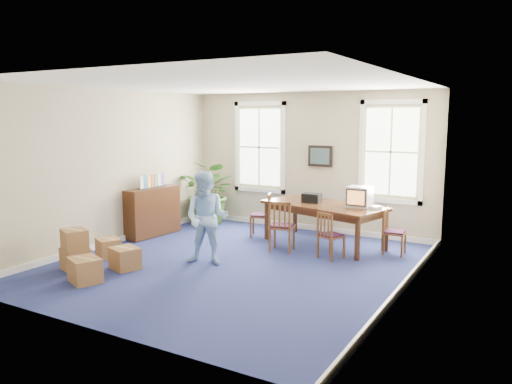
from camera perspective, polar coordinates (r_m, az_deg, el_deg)
The scene contains 25 objects.
floor at distance 9.12m, azimuth -2.44°, elevation -8.23°, with size 6.50×6.50×0.00m, color navy.
ceiling at distance 8.75m, azimuth -2.58°, elevation 12.26°, with size 6.50×6.50×0.00m, color white.
wall_back at distance 11.66m, azimuth 6.06°, elevation 3.44°, with size 6.50×6.50×0.00m, color tan.
wall_front at distance 6.32m, azimuth -18.44°, elevation -1.35°, with size 6.50×6.50×0.00m, color tan.
wall_left at distance 10.69m, azimuth -16.25°, elevation 2.68°, with size 6.50×6.50×0.00m, color tan.
wall_right at distance 7.64m, azimuth 16.89°, elevation 0.38°, with size 6.50×6.50×0.00m, color tan.
baseboard_back at distance 11.87m, azimuth 5.89°, elevation -4.00°, with size 6.00×0.04×0.12m, color white.
baseboard_left at distance 10.93m, azimuth -15.80°, elevation -5.38°, with size 0.04×6.50×0.12m, color white.
baseboard_right at distance 8.00m, azimuth 16.19°, elevation -10.58°, with size 0.04×6.50×0.12m, color white.
window_left at distance 12.19m, azimuth 0.43°, elevation 5.13°, with size 1.40×0.12×2.20m, color white, non-canonical shape.
window_right at distance 10.99m, azimuth 15.18°, elevation 4.44°, with size 1.40×0.12×2.20m, color white, non-canonical shape.
wall_picture at distance 11.48m, azimuth 7.35°, elevation 4.09°, with size 0.58×0.06×0.48m, color black, non-canonical shape.
conference_table at distance 10.45m, azimuth 7.65°, elevation -3.68°, with size 2.52×1.14×0.86m, color #40210F, non-canonical shape.
crt_tv at distance 10.14m, azimuth 11.74°, elevation -0.53°, with size 0.45×0.49×0.41m, color #B7B7BC, non-canonical shape.
game_console at distance 10.02m, azimuth 13.48°, elevation -1.73°, with size 0.17×0.22×0.05m, color white.
equipment_bag at distance 10.52m, azimuth 6.38°, elevation -0.68°, with size 0.38×0.25×0.19m, color black.
chair_near_left at distance 9.88m, azimuth 3.00°, elevation -3.86°, with size 0.46×0.46×1.02m, color brown, non-canonical shape.
chair_near_right at distance 9.49m, azimuth 8.58°, elevation -4.89°, with size 0.40×0.40×0.89m, color brown, non-canonical shape.
chair_end_left at distance 11.07m, azimuth 0.50°, elevation -2.63°, with size 0.43×0.43×0.96m, color brown, non-canonical shape.
chair_end_right at distance 10.00m, azimuth 15.60°, elevation -4.41°, with size 0.40×0.40×0.89m, color brown, non-canonical shape.
man at distance 8.96m, azimuth -5.64°, elevation -3.01°, with size 0.83×0.64×1.69m, color #97C2F2.
credenza at distance 11.35m, azimuth -11.72°, elevation -2.27°, with size 0.39×1.36×1.07m, color #40210F.
brochure_rack at distance 11.23m, azimuth -11.75°, elevation 1.19°, with size 0.12×0.71×0.31m, color #99999E, non-canonical shape.
potted_plant at distance 12.32m, azimuth -5.21°, elevation -0.06°, with size 1.42×1.24×1.58m, color #2A541B.
cardboard_boxes at distance 9.17m, azimuth -18.76°, elevation -6.16°, with size 1.32×1.32×0.75m, color #97673B, non-canonical shape.
Camera 1 is at (4.66, -7.38, 2.65)m, focal length 35.00 mm.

